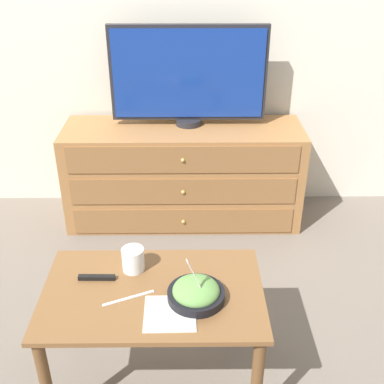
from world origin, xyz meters
The scene contains 10 objects.
ground_plane centered at (0.00, 0.00, 0.00)m, with size 12.00×12.00×0.00m, color #70665B.
wall_back centered at (0.00, 0.03, 1.30)m, with size 12.00×0.05×2.60m.
dresser centered at (0.14, -0.25, 0.31)m, with size 1.45×0.46×0.62m.
tv centered at (0.17, -0.19, 0.93)m, with size 0.91×0.16×0.59m.
coffee_table centered at (0.03, -1.54, 0.40)m, with size 0.84×0.52×0.48m.
takeout_bowl centered at (0.20, -1.59, 0.51)m, with size 0.21×0.21×0.20m.
drink_cup centered at (-0.05, -1.41, 0.52)m, with size 0.09×0.09×0.10m.
napkin centered at (0.10, -1.67, 0.48)m, with size 0.19×0.19×0.00m.
knife centered at (-0.05, -1.59, 0.48)m, with size 0.19×0.09×0.01m.
remote_control centered at (-0.19, -1.48, 0.49)m, with size 0.14×0.02×0.02m.
Camera 1 is at (0.17, -2.95, 1.70)m, focal length 45.00 mm.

